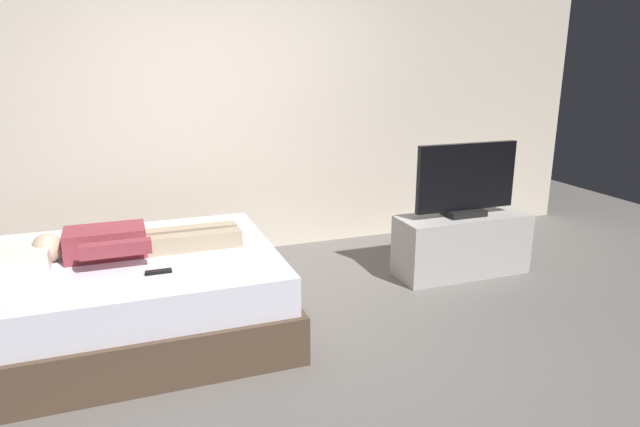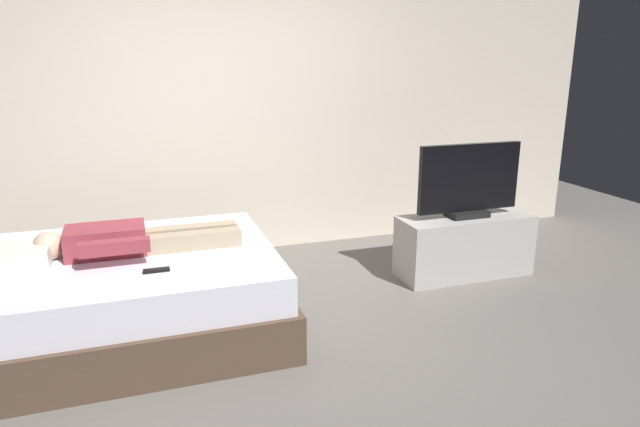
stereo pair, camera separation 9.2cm
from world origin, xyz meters
TOP-DOWN VIEW (x-y plane):
  - ground_plane at (0.00, 0.00)m, footprint 10.00×10.00m
  - back_wall at (0.40, 1.88)m, footprint 6.40×0.10m
  - bed at (-0.97, 0.47)m, footprint 1.94×1.54m
  - pillow at (-1.62, 0.47)m, footprint 0.48×0.34m
  - person at (-0.94, 0.50)m, footprint 1.26×0.46m
  - remote at (-0.79, 0.10)m, footprint 0.15×0.04m
  - tv_stand at (1.65, 0.65)m, footprint 1.10×0.40m
  - tv at (1.65, 0.65)m, footprint 0.88×0.20m

SIDE VIEW (x-z plane):
  - ground_plane at x=0.00m, z-range 0.00..0.00m
  - tv_stand at x=1.65m, z-range 0.00..0.50m
  - bed at x=-0.97m, z-range -0.01..0.53m
  - remote at x=-0.79m, z-range 0.54..0.56m
  - pillow at x=-1.62m, z-range 0.54..0.66m
  - person at x=-0.94m, z-range 0.53..0.71m
  - tv at x=1.65m, z-range 0.49..1.08m
  - back_wall at x=0.40m, z-range 0.00..2.80m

